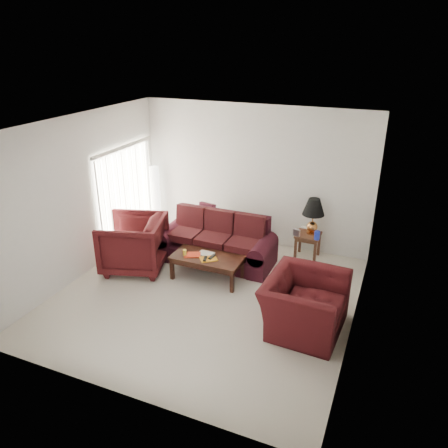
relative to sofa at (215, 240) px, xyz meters
name	(u,v)px	position (x,y,z in m)	size (l,w,h in m)	color
floor	(205,296)	(0.37, -1.28, -0.48)	(5.00, 5.00, 0.00)	#BFB6A3
blinds	(127,198)	(-2.05, 0.02, 0.60)	(0.10, 2.00, 2.16)	silver
sofa	(215,240)	(0.00, 0.00, 0.00)	(2.34, 1.01, 0.96)	black
throw_pillow	(207,212)	(-0.55, 0.78, 0.24)	(0.38, 0.11, 0.38)	black
end_table	(307,246)	(1.68, 0.87, -0.21)	(0.49, 0.49, 0.53)	#582E1E
table_lamp	(313,216)	(1.73, 0.94, 0.42)	(0.45, 0.45, 0.75)	#CE8240
clock	(296,233)	(1.47, 0.69, 0.12)	(0.15, 0.05, 0.15)	silver
blue_canister	(317,235)	(1.89, 0.69, 0.14)	(0.11, 0.11, 0.18)	#1C30B7
picture_frame	(304,227)	(1.55, 1.01, 0.12)	(0.12, 0.02, 0.15)	silver
floor_lamp	(156,198)	(-1.92, 0.92, 0.30)	(0.25, 0.25, 1.56)	white
armchair_left	(134,244)	(-1.34, -0.89, 0.05)	(1.14, 1.17, 1.06)	#3D0E10
armchair_right	(304,304)	(2.16, -1.49, -0.05)	(1.32, 1.15, 0.86)	#3B0D10
coffee_table	(208,267)	(0.15, -0.70, -0.25)	(1.32, 0.66, 0.46)	black
magazine_red	(192,255)	(-0.13, -0.76, -0.01)	(0.30, 0.23, 0.02)	red
magazine_white	(206,254)	(0.08, -0.62, -0.01)	(0.29, 0.22, 0.02)	beige
magazine_orange	(208,259)	(0.21, -0.79, -0.01)	(0.31, 0.23, 0.02)	orange
remote_a	(205,259)	(0.17, -0.84, 0.01)	(0.05, 0.19, 0.02)	black
remote_b	(212,257)	(0.25, -0.72, 0.01)	(0.06, 0.19, 0.02)	black
yellow_glass	(185,253)	(-0.26, -0.82, 0.04)	(0.07, 0.07, 0.12)	gold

